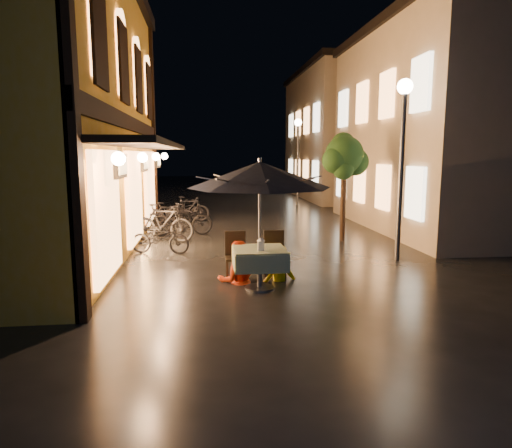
{
  "coord_description": "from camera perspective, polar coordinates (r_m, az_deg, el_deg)",
  "views": [
    {
      "loc": [
        -1.6,
        -8.3,
        2.53
      ],
      "look_at": [
        -0.59,
        0.58,
        1.15
      ],
      "focal_mm": 32.0,
      "sensor_mm": 36.0,
      "label": 1
    }
  ],
  "objects": [
    {
      "name": "bicycle_6",
      "position": [
        17.78,
        -8.92,
        1.84
      ],
      "size": [
        1.69,
        1.1,
        0.84
      ],
      "primitive_type": "imported",
      "rotation": [
        0.0,
        0.0,
        1.2
      ],
      "color": "black",
      "rests_on": "ground"
    },
    {
      "name": "street_tree",
      "position": [
        13.43,
        11.02,
        8.14
      ],
      "size": [
        1.43,
        1.2,
        3.15
      ],
      "color": "black",
      "rests_on": "ground"
    },
    {
      "name": "bicycle_2",
      "position": [
        14.42,
        -9.27,
        0.56
      ],
      "size": [
        1.95,
        0.79,
        1.0
      ],
      "primitive_type": "imported",
      "rotation": [
        0.0,
        0.0,
        1.64
      ],
      "color": "black",
      "rests_on": "ground"
    },
    {
      "name": "cafe_chair_right",
      "position": [
        9.34,
        2.35,
        -3.54
      ],
      "size": [
        0.42,
        0.42,
        0.97
      ],
      "color": "black",
      "rests_on": "ground"
    },
    {
      "name": "person_orange",
      "position": [
        9.01,
        -2.39,
        -2.23
      ],
      "size": [
        0.87,
        0.72,
        1.62
      ],
      "primitive_type": "imported",
      "rotation": [
        0.0,
        0.0,
        3.28
      ],
      "color": "red",
      "rests_on": "ground"
    },
    {
      "name": "person_yellow",
      "position": [
        9.17,
        2.88,
        -2.86
      ],
      "size": [
        0.96,
        0.67,
        1.37
      ],
      "primitive_type": "imported",
      "rotation": [
        0.0,
        0.0,
        3.34
      ],
      "color": "yellow",
      "rests_on": "ground"
    },
    {
      "name": "ground",
      "position": [
        8.82,
        4.27,
        -7.92
      ],
      "size": [
        90.0,
        90.0,
        0.0
      ],
      "primitive_type": "plane",
      "color": "black",
      "rests_on": "ground"
    },
    {
      "name": "streetlamp_far",
      "position": [
        22.77,
        5.25,
        9.69
      ],
      "size": [
        0.36,
        0.36,
        4.23
      ],
      "color": "#59595E",
      "rests_on": "ground"
    },
    {
      "name": "patio_umbrella",
      "position": [
        8.35,
        0.47,
        6.16
      ],
      "size": [
        2.65,
        2.65,
        2.46
      ],
      "color": "#59595E",
      "rests_on": "ground"
    },
    {
      "name": "bicycle_4",
      "position": [
        16.25,
        -10.57,
        1.35
      ],
      "size": [
        1.92,
        1.2,
        0.95
      ],
      "primitive_type": "imported",
      "rotation": [
        0.0,
        0.0,
        1.23
      ],
      "color": "black",
      "rests_on": "ground"
    },
    {
      "name": "bicycle_0",
      "position": [
        11.87,
        -11.92,
        -1.76
      ],
      "size": [
        1.61,
        0.89,
        0.8
      ],
      "primitive_type": "imported",
      "rotation": [
        0.0,
        0.0,
        1.32
      ],
      "color": "black",
      "rests_on": "ground"
    },
    {
      "name": "east_building_near",
      "position": [
        17.39,
        25.53,
        10.82
      ],
      "size": [
        7.3,
        9.3,
        6.8
      ],
      "color": "#B8A390",
      "rests_on": "ground"
    },
    {
      "name": "bicycle_5",
      "position": [
        17.42,
        -8.47,
        1.88
      ],
      "size": [
        1.58,
        0.46,
        0.95
      ],
      "primitive_type": "imported",
      "rotation": [
        0.0,
        0.0,
        1.56
      ],
      "color": "black",
      "rests_on": "ground"
    },
    {
      "name": "west_building",
      "position": [
        13.03,
        -25.62,
        13.13
      ],
      "size": [
        5.9,
        11.4,
        7.4
      ],
      "color": "gold",
      "rests_on": "ground"
    },
    {
      "name": "bicycle_1",
      "position": [
        13.43,
        -11.54,
        0.12
      ],
      "size": [
        1.91,
        1.0,
        1.11
      ],
      "primitive_type": "imported",
      "rotation": [
        0.0,
        0.0,
        1.3
      ],
      "color": "black",
      "rests_on": "ground"
    },
    {
      "name": "table_lantern",
      "position": [
        8.31,
        0.62,
        -2.41
      ],
      "size": [
        0.16,
        0.16,
        0.25
      ],
      "color": "white",
      "rests_on": "cafe_table"
    },
    {
      "name": "cafe_table",
      "position": [
        8.57,
        0.45,
        -4.33
      ],
      "size": [
        0.99,
        0.99,
        0.78
      ],
      "color": "#59595E",
      "rests_on": "ground"
    },
    {
      "name": "bicycle_3",
      "position": [
        15.46,
        -10.94,
        0.96
      ],
      "size": [
        1.64,
        0.86,
        0.95
      ],
      "primitive_type": "imported",
      "rotation": [
        0.0,
        0.0,
        1.85
      ],
      "color": "black",
      "rests_on": "ground"
    },
    {
      "name": "streetlamp_near",
      "position": [
        11.29,
        17.86,
        10.32
      ],
      "size": [
        0.36,
        0.36,
        4.23
      ],
      "color": "#59595E",
      "rests_on": "ground"
    },
    {
      "name": "east_building_far",
      "position": [
        27.85,
        12.81,
        10.86
      ],
      "size": [
        7.3,
        10.3,
        7.3
      ],
      "color": "#B8A390",
      "rests_on": "ground"
    },
    {
      "name": "cafe_chair_left",
      "position": [
        9.26,
        -2.56,
        -3.66
      ],
      "size": [
        0.42,
        0.42,
        0.97
      ],
      "color": "black",
      "rests_on": "ground"
    }
  ]
}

